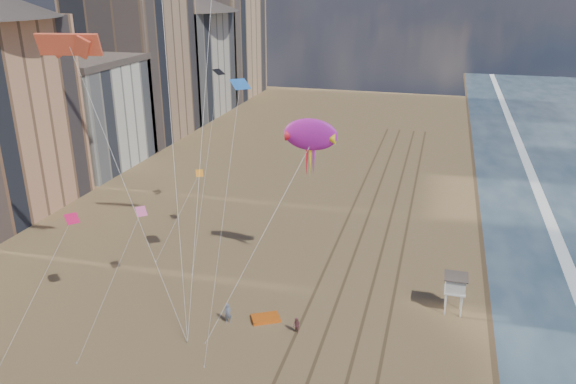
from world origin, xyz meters
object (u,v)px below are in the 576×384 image
Objects in this scene: grounded_kite at (266,318)px; show_kite at (310,135)px; lifeguard_stand at (455,284)px; kite_flyer_a at (228,313)px; kite_flyer_b at (296,326)px.

show_kite is at bearing 47.16° from grounded_kite.
kite_flyer_a is at bearing -159.71° from lifeguard_stand.
lifeguard_stand is 14.64m from kite_flyer_b.
kite_flyer_a is 1.27× the size of kite_flyer_b.
lifeguard_stand is at bearing 63.65° from kite_flyer_b.
kite_flyer_b is (-12.73, -6.91, -2.10)m from lifeguard_stand.
grounded_kite is at bearing -160.27° from lifeguard_stand.
grounded_kite is 0.12× the size of show_kite.
show_kite is (1.94, 8.02, 14.72)m from grounded_kite.
grounded_kite is 1.68× the size of kite_flyer_b.
kite_flyer_b is (3.13, -1.22, 0.59)m from grounded_kite.
kite_flyer_a is 6.16m from kite_flyer_b.
kite_flyer_a is at bearing -144.17° from kite_flyer_b.
show_kite is at bearing 132.48° from kite_flyer_b.
lifeguard_stand is 2.53× the size of kite_flyer_b.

